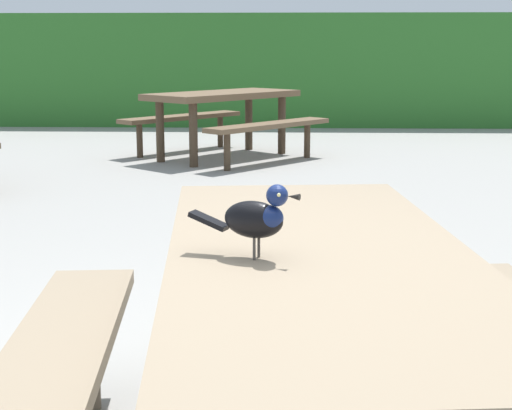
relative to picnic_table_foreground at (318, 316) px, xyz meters
The scene contains 4 objects.
hedge_wall 10.74m from the picnic_table_foreground, 91.71° to the left, with size 28.00×1.34×1.74m, color #2D6B28.
picnic_table_foreground is the anchor object (origin of this frame).
bird_grackle 0.34m from the picnic_table_foreground, 143.35° to the right, with size 0.28×0.14×0.18m.
picnic_table_mid_left 6.83m from the picnic_table_foreground, 96.61° to the left, with size 2.39×2.39×0.74m.
Camera 1 is at (0.23, -1.88, 1.24)m, focal length 54.27 mm.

